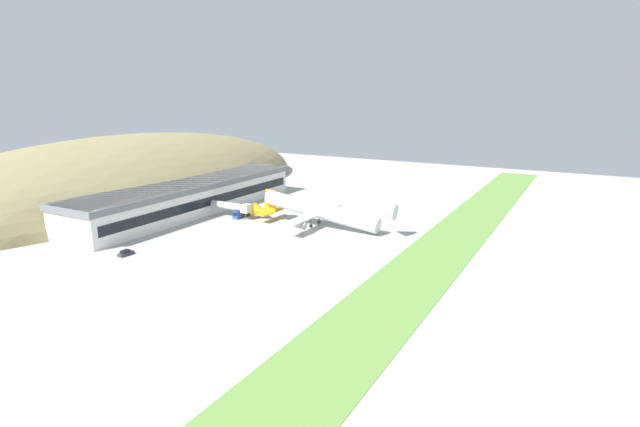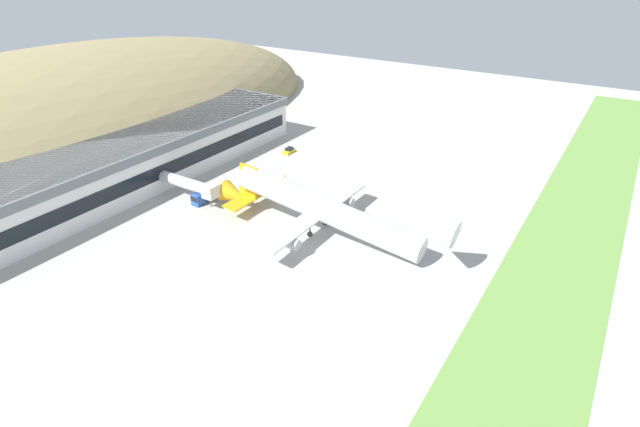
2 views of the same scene
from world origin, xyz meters
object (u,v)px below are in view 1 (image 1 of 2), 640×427
at_px(service_car_1, 290,197).
at_px(service_car_0, 126,253).
at_px(cargo_airplane, 318,211).
at_px(jetway_0, 233,206).
at_px(traffic_cone_1, 285,216).
at_px(fuel_truck, 242,213).
at_px(traffic_cone_0, 289,207).
at_px(terminal_building, 189,194).

bearing_deg(service_car_1, service_car_0, -179.86).
bearing_deg(cargo_airplane, jetway_0, 95.73).
xyz_separation_m(service_car_1, traffic_cone_1, (-26.29, -14.73, -0.35)).
relative_size(jetway_0, fuel_truck, 2.18).
height_order(service_car_0, traffic_cone_1, service_car_0).
bearing_deg(service_car_0, fuel_truck, -1.78).
distance_m(fuel_truck, traffic_cone_0, 21.73).
height_order(service_car_0, service_car_1, service_car_0).
relative_size(traffic_cone_0, traffic_cone_1, 1.00).
relative_size(terminal_building, service_car_0, 23.04).
xyz_separation_m(service_car_0, service_car_1, (83.88, 0.21, -0.01)).
bearing_deg(service_car_1, jetway_0, 178.73).
height_order(terminal_building, service_car_1, terminal_building).
distance_m(jetway_0, service_car_1, 36.38).
relative_size(service_car_1, traffic_cone_0, 7.10).
bearing_deg(fuel_truck, jetway_0, 124.86).
distance_m(jetway_0, service_car_0, 47.80).
xyz_separation_m(service_car_0, traffic_cone_0, (70.03, -8.40, -0.35)).
bearing_deg(traffic_cone_0, service_car_0, 173.16).
bearing_deg(cargo_airplane, terminal_building, 94.27).
height_order(cargo_airplane, traffic_cone_1, cargo_airplane).
bearing_deg(cargo_airplane, service_car_0, 148.19).
xyz_separation_m(cargo_airplane, fuel_truck, (-1.50, 30.06, -3.96)).
distance_m(service_car_1, traffic_cone_0, 16.32).
height_order(jetway_0, cargo_airplane, cargo_airplane).
distance_m(cargo_airplane, traffic_cone_1, 19.03).
xyz_separation_m(jetway_0, service_car_0, (-47.67, -1.01, -3.36)).
relative_size(cargo_airplane, service_car_0, 12.27).
distance_m(service_car_0, traffic_cone_1, 59.39).
bearing_deg(service_car_0, service_car_1, 0.14).
bearing_deg(cargo_airplane, fuel_truck, 92.85).
bearing_deg(terminal_building, jetway_0, -88.17).
relative_size(service_car_0, traffic_cone_1, 7.49).
bearing_deg(traffic_cone_0, fuel_truck, 161.55).
bearing_deg(traffic_cone_1, service_car_1, 29.26).
bearing_deg(service_car_1, traffic_cone_1, -150.74).
bearing_deg(fuel_truck, traffic_cone_0, -18.45).
distance_m(cargo_airplane, service_car_0, 60.13).
relative_size(terminal_building, traffic_cone_1, 172.54).
distance_m(cargo_airplane, traffic_cone_0, 30.47).
distance_m(service_car_1, traffic_cone_1, 30.14).
height_order(service_car_0, traffic_cone_0, service_car_0).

